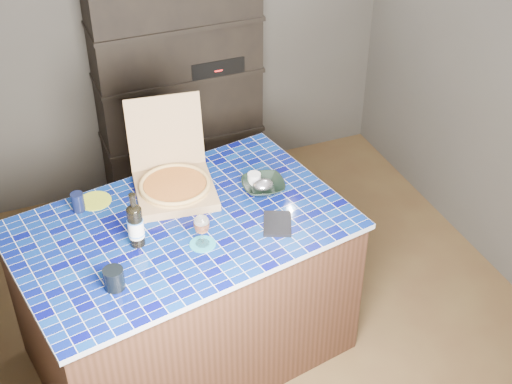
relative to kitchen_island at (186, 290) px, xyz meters
name	(u,v)px	position (x,y,z in m)	size (l,w,h in m)	color
room	(255,154)	(0.49, 0.13, 0.76)	(3.50, 3.50, 3.50)	brown
shelving_unit	(179,90)	(0.49, 1.66, 0.41)	(1.20, 0.41, 1.80)	black
kitchen_island	(186,290)	(0.00, 0.00, 0.00)	(1.98, 1.45, 0.99)	#42261A
pizza_box	(174,182)	(0.06, 0.31, 0.56)	(0.51, 0.59, 0.48)	#9A804F
mead_bottle	(136,225)	(-0.26, -0.07, 0.62)	(0.09, 0.09, 0.32)	black
teal_trivet	(203,244)	(0.06, -0.21, 0.50)	(0.14, 0.14, 0.01)	teal
wine_glass	(202,225)	(0.06, -0.21, 0.63)	(0.08, 0.08, 0.19)	white
tumbler	(114,279)	(-0.44, -0.35, 0.55)	(0.10, 0.10, 0.11)	black
dvd_case	(277,224)	(0.49, -0.20, 0.50)	(0.15, 0.21, 0.02)	black
bowl	(263,186)	(0.54, 0.13, 0.52)	(0.25, 0.25, 0.06)	black
foil_contents	(263,185)	(0.54, 0.13, 0.53)	(0.12, 0.10, 0.06)	silver
white_jar	(254,179)	(0.52, 0.21, 0.53)	(0.08, 0.08, 0.07)	silver
navy_cup	(78,202)	(-0.49, 0.34, 0.55)	(0.07, 0.07, 0.11)	black
green_trivet	(95,201)	(-0.39, 0.39, 0.50)	(0.19, 0.19, 0.01)	#B2C42A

